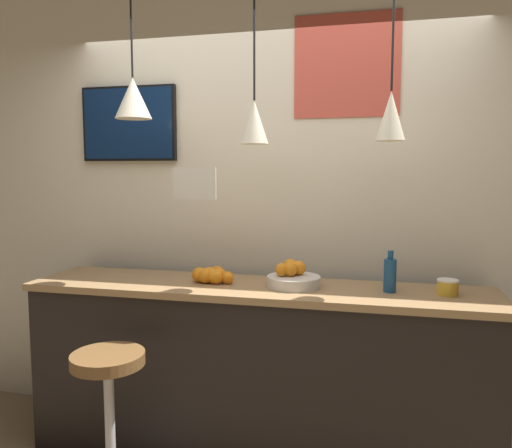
{
  "coord_description": "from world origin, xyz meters",
  "views": [
    {
      "loc": [
        0.65,
        -2.11,
        1.65
      ],
      "look_at": [
        0.0,
        0.58,
        1.36
      ],
      "focal_mm": 35.0,
      "sensor_mm": 36.0,
      "label": 1
    }
  ],
  "objects_px": {
    "spread_jar": "(448,287)",
    "mounted_tv": "(129,124)",
    "bar_stool": "(109,401)",
    "fruit_bowl": "(293,278)",
    "juice_bottle": "(390,275)"
  },
  "relations": [
    {
      "from": "bar_stool",
      "to": "mounted_tv",
      "type": "relative_size",
      "value": 1.17
    },
    {
      "from": "bar_stool",
      "to": "spread_jar",
      "type": "distance_m",
      "value": 1.81
    },
    {
      "from": "juice_bottle",
      "to": "spread_jar",
      "type": "xyz_separation_m",
      "value": [
        0.29,
        0.0,
        -0.05
      ]
    },
    {
      "from": "spread_jar",
      "to": "mounted_tv",
      "type": "bearing_deg",
      "value": 170.75
    },
    {
      "from": "mounted_tv",
      "to": "juice_bottle",
      "type": "bearing_deg",
      "value": -10.83
    },
    {
      "from": "juice_bottle",
      "to": "mounted_tv",
      "type": "relative_size",
      "value": 0.34
    },
    {
      "from": "bar_stool",
      "to": "spread_jar",
      "type": "xyz_separation_m",
      "value": [
        1.63,
        0.59,
        0.53
      ]
    },
    {
      "from": "fruit_bowl",
      "to": "mounted_tv",
      "type": "distance_m",
      "value": 1.49
    },
    {
      "from": "bar_stool",
      "to": "fruit_bowl",
      "type": "height_order",
      "value": "fruit_bowl"
    },
    {
      "from": "spread_jar",
      "to": "mounted_tv",
      "type": "xyz_separation_m",
      "value": [
        -1.96,
        0.32,
        0.91
      ]
    },
    {
      "from": "fruit_bowl",
      "to": "mounted_tv",
      "type": "bearing_deg",
      "value": 164.76
    },
    {
      "from": "juice_bottle",
      "to": "mounted_tv",
      "type": "xyz_separation_m",
      "value": [
        -1.67,
        0.32,
        0.86
      ]
    },
    {
      "from": "fruit_bowl",
      "to": "spread_jar",
      "type": "xyz_separation_m",
      "value": [
        0.82,
        -0.01,
        -0.01
      ]
    },
    {
      "from": "bar_stool",
      "to": "mounted_tv",
      "type": "bearing_deg",
      "value": 110.09
    },
    {
      "from": "bar_stool",
      "to": "juice_bottle",
      "type": "height_order",
      "value": "juice_bottle"
    }
  ]
}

